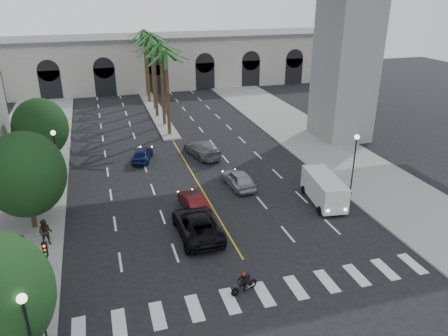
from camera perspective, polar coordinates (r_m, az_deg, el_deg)
ground at (r=26.82m, az=3.98°, el=-14.17°), size 140.00×140.00×0.00m
sidewalk_left at (r=39.08m, az=-25.68°, el=-3.85°), size 8.00×100.00×0.15m
sidewalk_right at (r=44.75m, az=15.31°, el=0.95°), size 8.00×100.00×0.15m
median at (r=60.62m, az=-8.81°, el=7.20°), size 2.00×24.00×0.20m
pier_building at (r=76.28m, az=-10.98°, el=13.45°), size 71.00×10.50×8.50m
palm_a at (r=49.09m, az=-7.63°, el=14.38°), size 3.20×3.20×10.30m
palm_b at (r=52.98m, az=-8.29°, el=15.26°), size 3.20×3.20×10.60m
palm_c at (r=56.92m, az=-9.24°, el=15.24°), size 3.20×3.20×10.10m
palm_d at (r=60.82m, az=-9.51°, el=16.39°), size 3.20×3.20×10.90m
palm_e at (r=64.78m, az=-10.23°, el=16.31°), size 3.20×3.20×10.40m
palm_f at (r=68.74m, az=-10.43°, el=16.88°), size 3.20×3.20×10.70m
street_tree_mid at (r=32.61m, az=-24.53°, el=-0.76°), size 5.44×5.44×7.21m
street_tree_far at (r=43.97m, az=-22.85°, el=4.86°), size 5.04×5.04×6.68m
lamp_post_left_far at (r=38.33m, az=-21.02°, el=1.58°), size 0.40×0.40×5.35m
lamp_post_right at (r=36.32m, az=16.63°, el=1.02°), size 0.40×0.40×5.35m
traffic_signal_near at (r=22.36m, az=-22.77°, el=-16.74°), size 0.25×0.18×3.65m
traffic_signal_far at (r=25.60m, az=-22.09°, el=-11.17°), size 0.25×0.18×3.65m
motorcycle_rider at (r=25.49m, az=2.74°, el=-14.72°), size 1.73×0.72×1.30m
car_a at (r=37.47m, az=1.91°, el=-1.41°), size 2.14×4.55×1.50m
car_b at (r=33.76m, az=-4.02°, el=-4.44°), size 1.80×4.30×1.38m
car_c at (r=30.47m, az=-3.52°, el=-7.36°), size 2.80×5.95×1.64m
car_d at (r=44.35m, az=-2.88°, el=2.55°), size 3.41×5.79×1.58m
car_e at (r=43.87m, az=-10.62°, el=1.81°), size 2.75×4.34×1.38m
cargo_van at (r=35.36m, az=12.95°, el=-2.66°), size 2.70×5.50×2.25m
pedestrian_a at (r=29.95m, az=-24.63°, el=-9.58°), size 0.83×0.73×1.91m
pedestrian_b at (r=31.29m, az=-22.30°, el=-7.79°), size 1.02×0.87×1.85m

